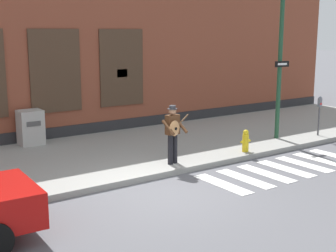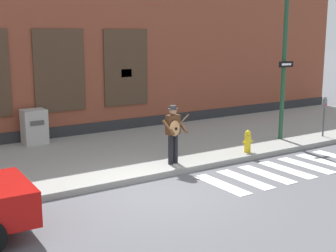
{
  "view_description": "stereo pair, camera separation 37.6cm",
  "coord_description": "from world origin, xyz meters",
  "px_view_note": "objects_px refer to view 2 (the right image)",
  "views": [
    {
      "loc": [
        -6.06,
        -8.87,
        3.82
      ],
      "look_at": [
        1.05,
        1.29,
        1.33
      ],
      "focal_mm": 50.0,
      "sensor_mm": 36.0,
      "label": 1
    },
    {
      "loc": [
        -5.75,
        -9.08,
        3.82
      ],
      "look_at": [
        1.05,
        1.29,
        1.33
      ],
      "focal_mm": 50.0,
      "sensor_mm": 36.0,
      "label": 2
    }
  ],
  "objects_px": {
    "traffic_light": "(307,25)",
    "utility_box": "(34,127)",
    "fire_hydrant": "(248,141)",
    "busker": "(173,131)",
    "parking_meter": "(324,110)"
  },
  "relations": [
    {
      "from": "traffic_light",
      "to": "utility_box",
      "type": "distance_m",
      "value": 9.44
    },
    {
      "from": "utility_box",
      "to": "fire_hydrant",
      "type": "height_order",
      "value": "utility_box"
    },
    {
      "from": "utility_box",
      "to": "fire_hydrant",
      "type": "distance_m",
      "value": 7.03
    },
    {
      "from": "busker",
      "to": "utility_box",
      "type": "distance_m",
      "value": 5.24
    },
    {
      "from": "traffic_light",
      "to": "busker",
      "type": "bearing_deg",
      "value": 174.94
    },
    {
      "from": "parking_meter",
      "to": "utility_box",
      "type": "distance_m",
      "value": 10.07
    },
    {
      "from": "utility_box",
      "to": "fire_hydrant",
      "type": "xyz_separation_m",
      "value": [
        5.15,
        -4.78,
        -0.23
      ]
    },
    {
      "from": "parking_meter",
      "to": "fire_hydrant",
      "type": "xyz_separation_m",
      "value": [
        -3.83,
        -0.21,
        -0.6
      ]
    },
    {
      "from": "traffic_light",
      "to": "fire_hydrant",
      "type": "relative_size",
      "value": 8.1
    },
    {
      "from": "busker",
      "to": "parking_meter",
      "type": "relative_size",
      "value": 1.16
    },
    {
      "from": "busker",
      "to": "utility_box",
      "type": "bearing_deg",
      "value": 118.52
    },
    {
      "from": "utility_box",
      "to": "parking_meter",
      "type": "bearing_deg",
      "value": -26.96
    },
    {
      "from": "traffic_light",
      "to": "fire_hydrant",
      "type": "xyz_separation_m",
      "value": [
        -2.14,
        0.24,
        -3.53
      ]
    },
    {
      "from": "parking_meter",
      "to": "busker",
      "type": "bearing_deg",
      "value": -179.71
    },
    {
      "from": "busker",
      "to": "utility_box",
      "type": "xyz_separation_m",
      "value": [
        -2.5,
        4.6,
        -0.37
      ]
    }
  ]
}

